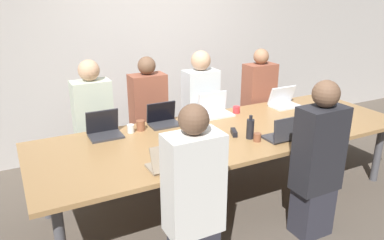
% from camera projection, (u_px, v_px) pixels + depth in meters
% --- Properties ---
extents(ground_plane, '(24.00, 24.00, 0.00)m').
position_uv_depth(ground_plane, '(225.00, 197.00, 3.98)').
color(ground_plane, brown).
extents(curtain_wall, '(12.00, 0.06, 2.80)m').
position_uv_depth(curtain_wall, '(158.00, 43.00, 5.00)').
color(curtain_wall, '#BCB7B2').
rests_on(curtain_wall, ground_plane).
extents(conference_table, '(3.79, 1.30, 0.74)m').
position_uv_depth(conference_table, '(227.00, 137.00, 3.75)').
color(conference_table, '#9E7547').
rests_on(conference_table, ground_plane).
extents(laptop_far_left, '(0.32, 0.24, 0.25)m').
position_uv_depth(laptop_far_left, '(104.00, 129.00, 3.61)').
color(laptop_far_left, '#333338').
rests_on(laptop_far_left, conference_table).
extents(person_far_left, '(0.40, 0.24, 1.41)m').
position_uv_depth(person_far_left, '(94.00, 126.00, 4.03)').
color(person_far_left, '#2D2D38').
rests_on(person_far_left, ground_plane).
extents(cup_far_left, '(0.07, 0.07, 0.08)m').
position_uv_depth(cup_far_left, '(131.00, 129.00, 3.70)').
color(cup_far_left, white).
rests_on(cup_far_left, conference_table).
extents(laptop_far_right, '(0.36, 0.24, 0.24)m').
position_uv_depth(laptop_far_right, '(284.00, 101.00, 4.51)').
color(laptop_far_right, silver).
rests_on(laptop_far_right, conference_table).
extents(person_far_right, '(0.40, 0.24, 1.38)m').
position_uv_depth(person_far_right, '(258.00, 104.00, 4.88)').
color(person_far_right, '#2D2D38').
rests_on(person_far_right, ground_plane).
extents(laptop_near_left, '(0.32, 0.22, 0.22)m').
position_uv_depth(laptop_near_left, '(169.00, 162.00, 2.95)').
color(laptop_near_left, gray).
rests_on(laptop_near_left, conference_table).
extents(person_near_left, '(0.40, 0.24, 1.40)m').
position_uv_depth(person_near_left, '(194.00, 202.00, 2.63)').
color(person_near_left, '#2D2D38').
rests_on(person_near_left, ground_plane).
extents(cup_near_left, '(0.08, 0.08, 0.10)m').
position_uv_depth(cup_near_left, '(194.00, 156.00, 3.07)').
color(cup_near_left, white).
rests_on(cup_near_left, conference_table).
extents(laptop_far_midleft, '(0.32, 0.22, 0.23)m').
position_uv_depth(laptop_far_midleft, '(163.00, 118.00, 3.91)').
color(laptop_far_midleft, '#333338').
rests_on(laptop_far_midleft, conference_table).
extents(person_far_midleft, '(0.40, 0.24, 1.39)m').
position_uv_depth(person_far_midleft, '(149.00, 119.00, 4.31)').
color(person_far_midleft, '#2D2D38').
rests_on(person_far_midleft, ground_plane).
extents(cup_far_midleft, '(0.08, 0.08, 0.10)m').
position_uv_depth(cup_far_midleft, '(141.00, 125.00, 3.75)').
color(cup_far_midleft, brown).
rests_on(cup_far_midleft, conference_table).
extents(laptop_near_midright, '(0.33, 0.23, 0.24)m').
position_uv_depth(laptop_near_midright, '(285.00, 133.00, 3.51)').
color(laptop_near_midright, '#333338').
rests_on(laptop_near_midright, conference_table).
extents(person_near_midright, '(0.40, 0.24, 1.41)m').
position_uv_depth(person_near_midright, '(317.00, 163.00, 3.18)').
color(person_near_midright, '#2D2D38').
rests_on(person_near_midright, ground_plane).
extents(cup_near_midright, '(0.07, 0.07, 0.08)m').
position_uv_depth(cup_near_midright, '(257.00, 137.00, 3.49)').
color(cup_near_midright, brown).
rests_on(cup_near_midright, conference_table).
extents(bottle_near_midright, '(0.07, 0.07, 0.23)m').
position_uv_depth(bottle_near_midright, '(250.00, 129.00, 3.54)').
color(bottle_near_midright, black).
rests_on(bottle_near_midright, conference_table).
extents(laptop_far_center, '(0.36, 0.25, 0.25)m').
position_uv_depth(laptop_far_center, '(215.00, 108.00, 4.22)').
color(laptop_far_center, silver).
rests_on(laptop_far_center, conference_table).
extents(person_far_center, '(0.40, 0.24, 1.42)m').
position_uv_depth(person_far_center, '(200.00, 111.00, 4.51)').
color(person_far_center, '#2D2D38').
rests_on(person_far_center, ground_plane).
extents(cup_far_center, '(0.08, 0.08, 0.08)m').
position_uv_depth(cup_far_center, '(236.00, 110.00, 4.28)').
color(cup_far_center, red).
rests_on(cup_far_center, conference_table).
extents(stapler, '(0.10, 0.16, 0.05)m').
position_uv_depth(stapler, '(234.00, 132.00, 3.65)').
color(stapler, black).
rests_on(stapler, conference_table).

